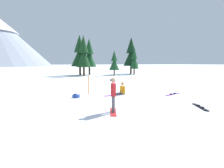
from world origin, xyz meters
name	(u,v)px	position (x,y,z in m)	size (l,w,h in m)	color
ground_plane	(147,106)	(0.00, 0.00, 0.00)	(800.00, 800.00, 0.00)	white
snowboarder_foreground	(113,94)	(-2.27, -0.29, 0.90)	(0.92, 1.52, 1.70)	red
snowboarder_midground	(121,90)	(0.49, 3.95, 0.33)	(1.81, 0.67, 0.96)	#4C4C51
loose_snowboard_near_right	(173,94)	(4.14, 2.15, 0.02)	(1.90, 0.69, 0.09)	#993FD8
loose_snowboard_far_spare	(200,107)	(2.44, -1.54, 0.02)	(1.10, 1.72, 0.09)	black
backpack_blue	(76,96)	(-2.96, 4.22, 0.12)	(0.55, 0.53, 0.27)	#2D4C9E
trail_marker_pole	(88,85)	(-1.72, 5.15, 0.74)	(0.06, 0.06, 1.48)	orange
pine_tree_broad	(80,53)	(4.16, 27.99, 4.49)	(3.60, 3.60, 8.22)	#472D19
pine_tree_short	(134,60)	(15.13, 24.37, 3.20)	(1.95, 1.95, 5.89)	#472D19
pine_tree_young	(131,54)	(16.16, 27.34, 4.60)	(3.49, 3.49, 8.43)	#472D19
pine_tree_leaning	(114,62)	(10.15, 24.10, 2.74)	(2.06, 2.06, 5.02)	#472D19
pine_tree_tall	(89,55)	(6.31, 28.32, 4.20)	(2.99, 2.99, 7.70)	#472D19
pine_tree_twin	(84,54)	(4.07, 25.06, 4.23)	(2.84, 2.84, 7.76)	#472D19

